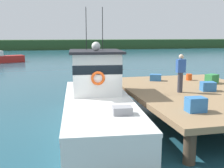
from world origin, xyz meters
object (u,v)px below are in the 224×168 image
crate_single_by_cleat (155,77)px  crate_stack_near_edge (212,79)px  bait_bucket (189,77)px  crate_stack_mid_dock (196,105)px  deckhand_by_the_boat (181,72)px  crate_single_far (208,86)px  mooring_buoy_outer (82,86)px  main_fishing_boat (97,101)px  moored_boat_mid_harbor (99,67)px  moored_boat_near_channel (1,59)px

crate_single_by_cleat → crate_stack_near_edge: (2.50, -1.39, 0.05)m
crate_stack_near_edge → bait_bucket: size_ratio=1.76×
crate_single_by_cleat → crate_stack_mid_dock: 6.08m
crate_single_by_cleat → bait_bucket: crate_single_by_cleat is taller
crate_stack_near_edge → bait_bucket: 1.31m
deckhand_by_the_boat → crate_single_by_cleat: bearing=87.7°
crate_single_far → mooring_buoy_outer: bearing=120.2°
crate_single_far → main_fishing_boat: bearing=179.0°
bait_bucket → deckhand_by_the_boat: 3.53m
crate_stack_mid_dock → crate_single_far: bearing=52.2°
crate_stack_near_edge → crate_stack_mid_dock: bearing=-127.4°
moored_boat_mid_harbor → mooring_buoy_outer: size_ratio=13.70×
crate_stack_mid_dock → bait_bucket: size_ratio=1.76×
bait_bucket → mooring_buoy_outer: size_ratio=0.87×
crate_stack_mid_dock → bait_bucket: bearing=63.4°
crate_single_far → moored_boat_near_channel: size_ratio=0.10×
crate_single_by_cleat → crate_stack_mid_dock: crate_stack_mid_dock is taller
crate_single_by_cleat → deckhand_by_the_boat: deckhand_by_the_boat is taller
main_fishing_boat → mooring_buoy_outer: 7.92m
main_fishing_boat → crate_single_by_cleat: size_ratio=16.54×
mooring_buoy_outer → deckhand_by_the_boat: bearing=-67.6°
crate_stack_mid_dock → crate_single_far: (2.25, 2.90, -0.04)m
main_fishing_boat → bait_bucket: main_fishing_boat is taller
crate_single_by_cleat → crate_stack_mid_dock: (-1.03, -6.00, 0.06)m
main_fishing_boat → moored_boat_mid_harbor: bearing=79.6°
crate_single_far → deckhand_by_the_boat: size_ratio=0.37×
crate_stack_near_edge → moored_boat_near_channel: 29.98m
bait_bucket → moored_boat_mid_harbor: bearing=100.9°
crate_single_by_cleat → crate_stack_mid_dock: bearing=-99.7°
main_fishing_boat → deckhand_by_the_boat: main_fishing_boat is taller
crate_single_by_cleat → crate_single_far: 3.33m
moored_boat_mid_harbor → mooring_buoy_outer: moored_boat_mid_harbor is taller
bait_bucket → moored_boat_mid_harbor: size_ratio=0.06×
main_fishing_boat → bait_bucket: (5.56, 2.76, 0.36)m
crate_stack_mid_dock → deckhand_by_the_boat: size_ratio=0.37×
main_fishing_boat → crate_stack_mid_dock: bearing=-48.1°
crate_single_far → crate_single_by_cleat: bearing=111.5°
bait_bucket → moored_boat_near_channel: 28.66m
crate_stack_near_edge → deckhand_by_the_boat: deckhand_by_the_boat is taller
main_fishing_boat → bait_bucket: bearing=26.4°
bait_bucket → deckhand_by_the_boat: (-1.97, -2.85, 0.69)m
crate_stack_mid_dock → deckhand_by_the_boat: bearing=72.7°
bait_bucket → deckhand_by_the_boat: size_ratio=0.21×
main_fishing_boat → deckhand_by_the_boat: bearing=-1.4°
crate_stack_mid_dock → deckhand_by_the_boat: 3.10m
crate_single_far → bait_bucket: crate_single_far is taller
deckhand_by_the_boat → mooring_buoy_outer: 8.81m
moored_boat_mid_harbor → main_fishing_boat: bearing=-100.4°
crate_stack_mid_dock → moored_boat_mid_harbor: crate_stack_mid_dock is taller
crate_single_far → bait_bucket: (0.63, 2.85, -0.03)m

